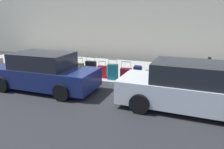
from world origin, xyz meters
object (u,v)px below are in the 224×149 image
at_px(suitcase_red_6, 102,72).
at_px(parked_car_silver_0, 190,88).
at_px(suitcase_olive_8, 80,69).
at_px(bollard_post, 34,64).
at_px(suitcase_navy_3, 138,74).
at_px(suitcase_navy_10, 60,68).
at_px(suitcase_olive_1, 162,77).
at_px(suitcase_maroon_4, 126,74).
at_px(suitcase_black_7, 91,69).
at_px(suitcase_silver_9, 71,68).
at_px(fire_hydrant, 45,64).
at_px(suitcase_black_0, 175,77).
at_px(parked_car_navy_1, 44,72).
at_px(suitcase_teal_5, 113,72).
at_px(suitcase_silver_2, 149,77).
at_px(parking_meter, 208,68).

distance_m(suitcase_red_6, parked_car_silver_0, 4.42).
bearing_deg(suitcase_olive_8, suitcase_red_6, -176.31).
bearing_deg(bollard_post, suitcase_navy_3, -178.88).
bearing_deg(suitcase_navy_3, suitcase_navy_10, -0.12).
relative_size(suitcase_olive_1, suitcase_olive_8, 0.70).
distance_m(suitcase_maroon_4, suitcase_black_7, 1.76).
xyz_separation_m(suitcase_silver_9, fire_hydrant, (1.57, 0.07, 0.13)).
height_order(suitcase_black_0, suitcase_olive_1, suitcase_black_0).
bearing_deg(parked_car_navy_1, suitcase_navy_10, -74.54).
relative_size(suitcase_maroon_4, suitcase_black_7, 0.89).
distance_m(suitcase_teal_5, suitcase_silver_9, 2.30).
xyz_separation_m(suitcase_teal_5, suitcase_red_6, (0.57, -0.09, -0.07)).
distance_m(suitcase_olive_8, suitcase_silver_9, 0.58).
relative_size(suitcase_silver_2, parked_car_silver_0, 0.13).
xyz_separation_m(suitcase_black_0, suitcase_teal_5, (2.75, 0.10, -0.02)).
bearing_deg(suitcase_navy_10, parking_meter, -177.64).
relative_size(suitcase_teal_5, parking_meter, 0.75).
height_order(suitcase_olive_1, suitcase_silver_9, suitcase_silver_9).
height_order(suitcase_black_7, parked_car_silver_0, parked_car_silver_0).
relative_size(parking_meter, parked_car_navy_1, 0.28).
bearing_deg(parked_car_navy_1, suitcase_maroon_4, -146.10).
height_order(suitcase_teal_5, suitcase_red_6, suitcase_teal_5).
height_order(suitcase_black_0, fire_hydrant, fire_hydrant).
bearing_deg(suitcase_black_7, suitcase_silver_9, -3.48).
bearing_deg(bollard_post, parking_meter, -177.27).
relative_size(suitcase_black_7, suitcase_olive_8, 1.10).
distance_m(suitcase_teal_5, suitcase_olive_8, 1.74).
bearing_deg(suitcase_navy_10, suitcase_silver_2, -179.32).
height_order(suitcase_maroon_4, suitcase_black_7, suitcase_black_7).
relative_size(suitcase_maroon_4, suitcase_red_6, 1.09).
relative_size(suitcase_silver_9, parking_meter, 0.64).
distance_m(suitcase_silver_2, parking_meter, 2.41).
bearing_deg(suitcase_navy_3, suitcase_olive_8, 0.29).
xyz_separation_m(suitcase_maroon_4, bollard_post, (5.00, 0.17, 0.15)).
xyz_separation_m(suitcase_olive_1, suitcase_red_6, (2.79, 0.05, 0.01)).
height_order(suitcase_black_0, suitcase_teal_5, suitcase_teal_5).
bearing_deg(suitcase_black_7, suitcase_silver_2, -179.64).
height_order(suitcase_olive_1, parking_meter, parking_meter).
relative_size(suitcase_black_0, suitcase_silver_9, 1.03).
distance_m(suitcase_black_0, fire_hydrant, 6.62).
relative_size(suitcase_navy_10, parking_meter, 0.50).
bearing_deg(parked_car_navy_1, suitcase_navy_3, -151.24).
distance_m(fire_hydrant, parked_car_navy_1, 2.49).
xyz_separation_m(suitcase_olive_1, parking_meter, (-1.79, -0.18, 0.54)).
distance_m(suitcase_navy_3, suitcase_maroon_4, 0.57).
height_order(suitcase_red_6, suitcase_silver_9, suitcase_red_6).
relative_size(parking_meter, parked_car_silver_0, 0.28).
distance_m(suitcase_navy_3, fire_hydrant, 5.03).
bearing_deg(bollard_post, suitcase_silver_2, -178.39).
height_order(suitcase_black_0, parked_car_navy_1, parked_car_navy_1).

